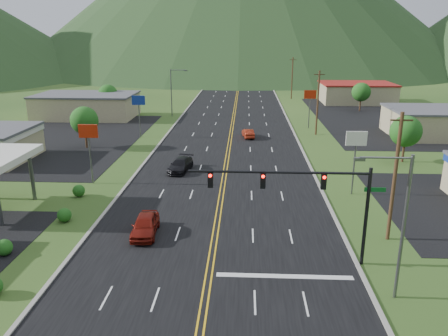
{
  "coord_description": "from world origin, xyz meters",
  "views": [
    {
      "loc": [
        2.27,
        -13.55,
        15.34
      ],
      "look_at": [
        0.53,
        21.6,
        4.5
      ],
      "focal_mm": 35.0,
      "sensor_mm": 36.0,
      "label": 1
    }
  ],
  "objects_px": {
    "traffic_signal": "(308,191)",
    "car_red_near": "(145,225)",
    "streetlight_west": "(173,89)",
    "streetlight_east": "(399,219)",
    "car_red_far": "(248,133)",
    "car_dark_mid": "(181,165)"
  },
  "relations": [
    {
      "from": "streetlight_west",
      "to": "car_red_far",
      "type": "height_order",
      "value": "streetlight_west"
    },
    {
      "from": "traffic_signal",
      "to": "streetlight_west",
      "type": "height_order",
      "value": "streetlight_west"
    },
    {
      "from": "traffic_signal",
      "to": "car_red_near",
      "type": "bearing_deg",
      "value": 162.43
    },
    {
      "from": "traffic_signal",
      "to": "streetlight_east",
      "type": "relative_size",
      "value": 1.46
    },
    {
      "from": "streetlight_east",
      "to": "car_dark_mid",
      "type": "height_order",
      "value": "streetlight_east"
    },
    {
      "from": "streetlight_west",
      "to": "car_red_near",
      "type": "xyz_separation_m",
      "value": [
        6.13,
        -52.19,
        -4.38
      ]
    },
    {
      "from": "traffic_signal",
      "to": "car_red_near",
      "type": "relative_size",
      "value": 2.79
    },
    {
      "from": "streetlight_east",
      "to": "traffic_signal",
      "type": "bearing_deg",
      "value": 139.61
    },
    {
      "from": "car_red_far",
      "to": "streetlight_west",
      "type": "bearing_deg",
      "value": -59.84
    },
    {
      "from": "car_dark_mid",
      "to": "car_red_far",
      "type": "bearing_deg",
      "value": 75.49
    },
    {
      "from": "streetlight_west",
      "to": "car_red_near",
      "type": "bearing_deg",
      "value": -83.3
    },
    {
      "from": "traffic_signal",
      "to": "car_red_near",
      "type": "xyz_separation_m",
      "value": [
        -12.03,
        3.81,
        -4.53
      ]
    },
    {
      "from": "streetlight_west",
      "to": "car_dark_mid",
      "type": "xyz_separation_m",
      "value": [
        6.5,
        -35.34,
        -4.46
      ]
    },
    {
      "from": "streetlight_east",
      "to": "car_red_near",
      "type": "bearing_deg",
      "value": 154.99
    },
    {
      "from": "streetlight_east",
      "to": "car_red_far",
      "type": "distance_m",
      "value": 43.35
    },
    {
      "from": "traffic_signal",
      "to": "car_red_far",
      "type": "bearing_deg",
      "value": 95.6
    },
    {
      "from": "car_red_near",
      "to": "traffic_signal",
      "type": "bearing_deg",
      "value": -20.68
    },
    {
      "from": "streetlight_west",
      "to": "car_red_far",
      "type": "distance_m",
      "value": 23.29
    },
    {
      "from": "traffic_signal",
      "to": "streetlight_west",
      "type": "xyz_separation_m",
      "value": [
        -18.16,
        56.0,
        -0.15
      ]
    },
    {
      "from": "streetlight_west",
      "to": "streetlight_east",
      "type": "bearing_deg",
      "value": -69.14
    },
    {
      "from": "traffic_signal",
      "to": "car_red_far",
      "type": "xyz_separation_m",
      "value": [
        -3.75,
        38.28,
        -4.67
      ]
    },
    {
      "from": "traffic_signal",
      "to": "streetlight_east",
      "type": "distance_m",
      "value": 6.17
    }
  ]
}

